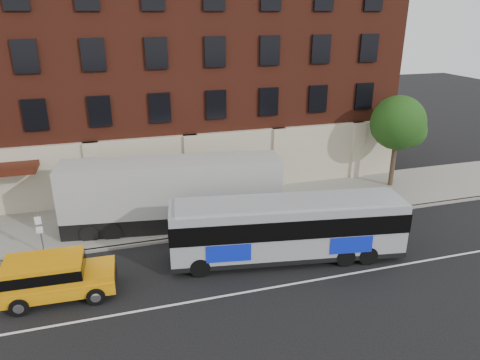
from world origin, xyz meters
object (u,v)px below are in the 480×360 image
object	(u,v)px
city_bus	(288,227)
sign_pole	(40,231)
yellow_suv	(53,276)
shipping_container	(173,195)
street_tree	(398,125)

from	to	relation	value
city_bus	sign_pole	bearing A→B (deg)	163.24
yellow_suv	shipping_container	bearing A→B (deg)	41.36
city_bus	yellow_suv	bearing A→B (deg)	-178.89
sign_pole	street_tree	world-z (taller)	street_tree
sign_pole	shipping_container	distance (m)	6.86
yellow_suv	shipping_container	xyz separation A→B (m)	(5.82, 5.13, 0.89)
street_tree	shipping_container	world-z (taller)	street_tree
sign_pole	yellow_suv	distance (m)	3.80
sign_pole	yellow_suv	bearing A→B (deg)	-76.73
city_bus	shipping_container	distance (m)	6.89
yellow_suv	city_bus	bearing A→B (deg)	1.11
yellow_suv	shipping_container	world-z (taller)	shipping_container
street_tree	city_bus	bearing A→B (deg)	-147.13
yellow_suv	street_tree	bearing A→B (deg)	18.32
sign_pole	street_tree	distance (m)	22.49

